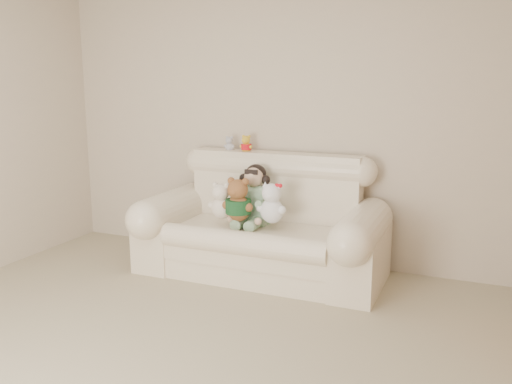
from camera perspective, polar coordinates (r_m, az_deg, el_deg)
The scene contains 8 objects.
wall_back at distance 5.00m, azimuth 2.88°, elevation 7.47°, with size 4.50×4.50×0.00m, color #C4B39C.
sofa at distance 4.67m, azimuth 0.48°, elevation -2.59°, with size 2.10×0.95×1.03m, color #FFEBCD, non-canonical shape.
seated_child at distance 4.74m, azimuth -0.19°, elevation -0.23°, with size 0.32×0.39×0.54m, color #327D33, non-canonical shape.
brown_teddy at distance 4.55m, azimuth -1.87°, elevation -0.36°, with size 0.28×0.21×0.43m, color brown, non-canonical shape.
white_cat at distance 4.49m, azimuth 1.69°, elevation -0.71°, with size 0.26×0.20×0.41m, color white, non-canonical shape.
cream_teddy at distance 4.65m, azimuth -3.66°, elevation -0.55°, with size 0.24×0.18×0.37m, color white, non-canonical shape.
yellow_mini_bear at distance 4.99m, azimuth -1.02°, elevation 5.23°, with size 0.12×0.09×0.19m, color yellow, non-canonical shape.
grey_mini_plush at distance 5.08m, azimuth -2.78°, elevation 5.20°, with size 0.11×0.08×0.17m, color #B7B8BF, non-canonical shape.
Camera 1 is at (1.71, -2.19, 1.67)m, focal length 38.16 mm.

